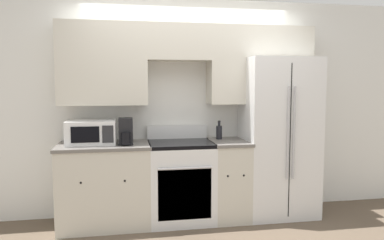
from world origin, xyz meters
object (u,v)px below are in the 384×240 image
at_px(microwave, 91,132).
at_px(bottle, 219,132).
at_px(oven_range, 181,181).
at_px(refrigerator, 278,137).

xyz_separation_m(microwave, bottle, (1.48, 0.10, -0.04)).
bearing_deg(microwave, oven_range, -2.15).
bearing_deg(oven_range, refrigerator, 1.71).
height_order(oven_range, refrigerator, refrigerator).
relative_size(oven_range, bottle, 4.83).
height_order(refrigerator, microwave, refrigerator).
bearing_deg(bottle, microwave, -176.16).
distance_m(refrigerator, microwave, 2.18).
relative_size(microwave, bottle, 2.36).
bearing_deg(bottle, refrigerator, -8.13).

